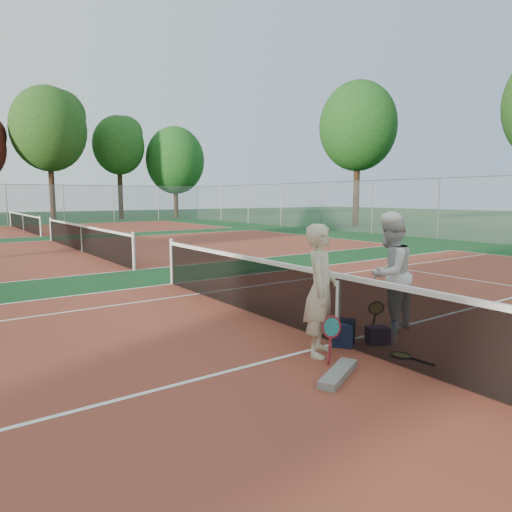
{
  "coord_description": "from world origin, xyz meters",
  "views": [
    {
      "loc": [
        -4.6,
        -4.47,
        2.09
      ],
      "look_at": [
        0.0,
        2.01,
        1.05
      ],
      "focal_mm": 32.0,
      "sensor_mm": 36.0,
      "label": 1
    }
  ],
  "objects_px": {
    "player_a": "(321,290)",
    "racket_red": "(331,339)",
    "net_main": "(338,309)",
    "player_b": "(389,274)",
    "racket_spare": "(401,355)",
    "sports_bag_purple": "(378,335)",
    "water_bottle": "(394,333)",
    "racket_black_held": "(376,317)",
    "sports_bag_navy": "(344,333)"
  },
  "relations": [
    {
      "from": "player_a",
      "to": "racket_spare",
      "type": "distance_m",
      "value": 1.36
    },
    {
      "from": "net_main",
      "to": "water_bottle",
      "type": "height_order",
      "value": "net_main"
    },
    {
      "from": "net_main",
      "to": "racket_spare",
      "type": "bearing_deg",
      "value": -71.44
    },
    {
      "from": "sports_bag_navy",
      "to": "sports_bag_purple",
      "type": "height_order",
      "value": "sports_bag_navy"
    },
    {
      "from": "racket_red",
      "to": "racket_spare",
      "type": "xyz_separation_m",
      "value": [
        0.88,
        -0.4,
        -0.28
      ]
    },
    {
      "from": "net_main",
      "to": "racket_spare",
      "type": "xyz_separation_m",
      "value": [
        0.29,
        -0.87,
        -0.49
      ]
    },
    {
      "from": "net_main",
      "to": "racket_spare",
      "type": "height_order",
      "value": "net_main"
    },
    {
      "from": "racket_black_held",
      "to": "racket_red",
      "type": "bearing_deg",
      "value": -31.4
    },
    {
      "from": "racket_spare",
      "to": "sports_bag_navy",
      "type": "height_order",
      "value": "sports_bag_navy"
    },
    {
      "from": "racket_black_held",
      "to": "sports_bag_navy",
      "type": "distance_m",
      "value": 0.79
    },
    {
      "from": "racket_spare",
      "to": "sports_bag_purple",
      "type": "relative_size",
      "value": 1.97
    },
    {
      "from": "racket_red",
      "to": "water_bottle",
      "type": "distance_m",
      "value": 1.26
    },
    {
      "from": "racket_black_held",
      "to": "sports_bag_purple",
      "type": "height_order",
      "value": "racket_black_held"
    },
    {
      "from": "net_main",
      "to": "player_a",
      "type": "xyz_separation_m",
      "value": [
        -0.52,
        -0.18,
        0.36
      ]
    },
    {
      "from": "racket_black_held",
      "to": "sports_bag_purple",
      "type": "distance_m",
      "value": 0.53
    },
    {
      "from": "net_main",
      "to": "racket_red",
      "type": "distance_m",
      "value": 0.78
    },
    {
      "from": "player_a",
      "to": "racket_black_held",
      "type": "relative_size",
      "value": 3.39
    },
    {
      "from": "racket_spare",
      "to": "net_main",
      "type": "bearing_deg",
      "value": 12.59
    },
    {
      "from": "player_b",
      "to": "racket_spare",
      "type": "height_order",
      "value": "player_b"
    },
    {
      "from": "sports_bag_purple",
      "to": "player_a",
      "type": "bearing_deg",
      "value": 170.66
    },
    {
      "from": "player_b",
      "to": "racket_red",
      "type": "bearing_deg",
      "value": 5.86
    },
    {
      "from": "water_bottle",
      "to": "racket_black_held",
      "type": "bearing_deg",
      "value": 70.22
    },
    {
      "from": "racket_black_held",
      "to": "water_bottle",
      "type": "bearing_deg",
      "value": 20.48
    },
    {
      "from": "racket_red",
      "to": "racket_spare",
      "type": "height_order",
      "value": "racket_red"
    },
    {
      "from": "player_a",
      "to": "sports_bag_navy",
      "type": "bearing_deg",
      "value": -27.64
    },
    {
      "from": "net_main",
      "to": "player_b",
      "type": "distance_m",
      "value": 1.19
    },
    {
      "from": "water_bottle",
      "to": "player_b",
      "type": "bearing_deg",
      "value": 45.81
    },
    {
      "from": "net_main",
      "to": "racket_spare",
      "type": "distance_m",
      "value": 1.04
    },
    {
      "from": "player_a",
      "to": "player_b",
      "type": "bearing_deg",
      "value": -31.32
    },
    {
      "from": "sports_bag_navy",
      "to": "player_b",
      "type": "bearing_deg",
      "value": 4.97
    },
    {
      "from": "player_b",
      "to": "water_bottle",
      "type": "xyz_separation_m",
      "value": [
        -0.46,
        -0.47,
        -0.75
      ]
    },
    {
      "from": "sports_bag_purple",
      "to": "water_bottle",
      "type": "bearing_deg",
      "value": -27.69
    },
    {
      "from": "water_bottle",
      "to": "sports_bag_navy",
      "type": "bearing_deg",
      "value": 148.29
    },
    {
      "from": "player_a",
      "to": "racket_red",
      "type": "relative_size",
      "value": 2.99
    },
    {
      "from": "net_main",
      "to": "sports_bag_purple",
      "type": "distance_m",
      "value": 0.69
    },
    {
      "from": "player_a",
      "to": "sports_bag_navy",
      "type": "relative_size",
      "value": 4.17
    },
    {
      "from": "racket_black_held",
      "to": "sports_bag_purple",
      "type": "xyz_separation_m",
      "value": [
        -0.38,
        -0.35,
        -0.13
      ]
    },
    {
      "from": "player_b",
      "to": "water_bottle",
      "type": "bearing_deg",
      "value": 35.9
    },
    {
      "from": "racket_spare",
      "to": "sports_bag_navy",
      "type": "distance_m",
      "value": 0.84
    },
    {
      "from": "sports_bag_navy",
      "to": "sports_bag_purple",
      "type": "distance_m",
      "value": 0.49
    },
    {
      "from": "player_b",
      "to": "racket_red",
      "type": "relative_size",
      "value": 3.09
    },
    {
      "from": "player_b",
      "to": "racket_red",
      "type": "height_order",
      "value": "player_b"
    },
    {
      "from": "racket_red",
      "to": "racket_black_held",
      "type": "bearing_deg",
      "value": -13.13
    },
    {
      "from": "player_b",
      "to": "sports_bag_navy",
      "type": "distance_m",
      "value": 1.3
    },
    {
      "from": "racket_black_held",
      "to": "water_bottle",
      "type": "distance_m",
      "value": 0.5
    },
    {
      "from": "net_main",
      "to": "sports_bag_purple",
      "type": "xyz_separation_m",
      "value": [
        0.46,
        -0.35,
        -0.39
      ]
    },
    {
      "from": "racket_spare",
      "to": "water_bottle",
      "type": "xyz_separation_m",
      "value": [
        0.37,
        0.41,
        0.14
      ]
    },
    {
      "from": "player_a",
      "to": "player_b",
      "type": "distance_m",
      "value": 1.66
    },
    {
      "from": "net_main",
      "to": "racket_spare",
      "type": "relative_size",
      "value": 18.3
    },
    {
      "from": "player_a",
      "to": "sports_bag_purple",
      "type": "height_order",
      "value": "player_a"
    }
  ]
}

